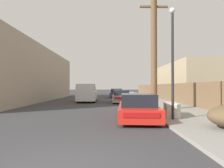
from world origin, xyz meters
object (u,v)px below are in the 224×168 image
discarded_fridge (171,109)px  car_parked_far (117,93)px  street_lamp (173,55)px  pickup_truck (87,93)px  utility_pole (154,52)px  parked_sports_car_red (138,108)px  car_parked_mid (121,97)px

discarded_fridge → car_parked_far: size_ratio=0.36×
car_parked_far → street_lamp: size_ratio=0.93×
pickup_truck → utility_pole: bearing=118.9°
discarded_fridge → street_lamp: size_ratio=0.34×
parked_sports_car_red → car_parked_mid: 10.50m
parked_sports_car_red → car_parked_mid: bearing=95.2°
utility_pole → street_lamp: 3.59m
parked_sports_car_red → car_parked_far: size_ratio=1.01×
car_parked_mid → utility_pole: bearing=-75.7°
pickup_truck → car_parked_far: bearing=-114.1°
car_parked_mid → street_lamp: bearing=-78.9°
car_parked_mid → parked_sports_car_red: bearing=-86.4°
car_parked_far → pickup_truck: (-3.47, -8.45, 0.32)m
discarded_fridge → car_parked_far: (-2.14, 19.76, 0.17)m
car_parked_mid → car_parked_far: (-0.14, 9.56, 0.02)m
pickup_truck → car_parked_mid: bearing=161.2°
discarded_fridge → pickup_truck: size_ratio=0.29×
parked_sports_car_red → pickup_truck: bearing=112.2°
parked_sports_car_red → pickup_truck: pickup_truck is taller
parked_sports_car_red → car_parked_far: car_parked_far is taller
parked_sports_car_red → utility_pole: utility_pole is taller
discarded_fridge → car_parked_far: bearing=105.8°
discarded_fridge → car_parked_mid: 10.40m
car_parked_far → pickup_truck: 9.14m
pickup_truck → utility_pole: (5.25, -8.88, 2.91)m
parked_sports_car_red → utility_pole: size_ratio=0.66×
discarded_fridge → utility_pole: size_ratio=0.24×
discarded_fridge → car_parked_mid: bearing=110.7°
pickup_truck → street_lamp: 13.65m
pickup_truck → discarded_fridge: bearing=114.6°
discarded_fridge → car_parked_far: 19.88m
car_parked_far → pickup_truck: size_ratio=0.81×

